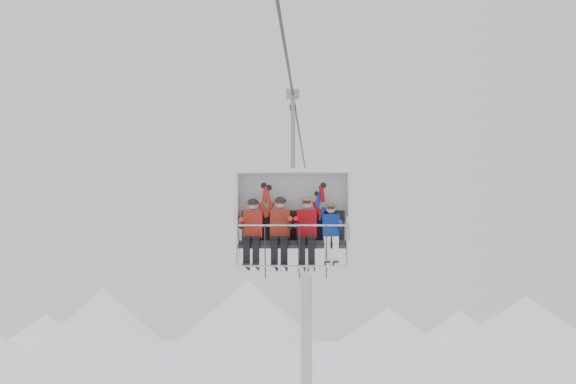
{
  "coord_description": "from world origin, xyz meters",
  "views": [
    {
      "loc": [
        0.55,
        -13.42,
        9.96
      ],
      "look_at": [
        0.0,
        0.0,
        10.89
      ],
      "focal_mm": 45.0,
      "sensor_mm": 36.0,
      "label": 1
    }
  ],
  "objects_px": {
    "lift_tower_right": "(306,328)",
    "skier_far_right": "(331,232)",
    "skier_far_left": "(253,230)",
    "chairlift_carrier": "(293,209)",
    "skier_center_right": "(307,229)",
    "skier_center_left": "(280,229)"
  },
  "relations": [
    {
      "from": "lift_tower_right",
      "to": "skier_far_right",
      "type": "xyz_separation_m",
      "value": [
        0.85,
        -19.5,
        4.4
      ]
    },
    {
      "from": "lift_tower_right",
      "to": "skier_far_left",
      "type": "height_order",
      "value": "lift_tower_right"
    },
    {
      "from": "skier_far_left",
      "to": "skier_far_right",
      "type": "xyz_separation_m",
      "value": [
        1.74,
        -0.01,
        -0.05
      ]
    },
    {
      "from": "skier_far_right",
      "to": "chairlift_carrier",
      "type": "bearing_deg",
      "value": 159.23
    },
    {
      "from": "chairlift_carrier",
      "to": "skier_far_left",
      "type": "distance_m",
      "value": 1.06
    },
    {
      "from": "lift_tower_right",
      "to": "chairlift_carrier",
      "type": "bearing_deg",
      "value": -90.0
    },
    {
      "from": "skier_center_right",
      "to": "skier_far_right",
      "type": "bearing_deg",
      "value": -1.98
    },
    {
      "from": "skier_far_left",
      "to": "skier_far_right",
      "type": "distance_m",
      "value": 1.74
    },
    {
      "from": "lift_tower_right",
      "to": "skier_center_right",
      "type": "xyz_separation_m",
      "value": [
        0.31,
        -19.48,
        4.46
      ]
    },
    {
      "from": "lift_tower_right",
      "to": "skier_center_left",
      "type": "relative_size",
      "value": 7.75
    },
    {
      "from": "chairlift_carrier",
      "to": "skier_center_left",
      "type": "bearing_deg",
      "value": -132.6
    },
    {
      "from": "chairlift_carrier",
      "to": "skier_far_right",
      "type": "bearing_deg",
      "value": -20.77
    },
    {
      "from": "skier_far_left",
      "to": "skier_center_right",
      "type": "relative_size",
      "value": 0.97
    },
    {
      "from": "lift_tower_right",
      "to": "skier_center_left",
      "type": "xyz_separation_m",
      "value": [
        -0.28,
        -19.48,
        4.46
      ]
    },
    {
      "from": "lift_tower_right",
      "to": "skier_far_right",
      "type": "distance_m",
      "value": 20.01
    },
    {
      "from": "chairlift_carrier",
      "to": "skier_center_left",
      "type": "distance_m",
      "value": 0.63
    },
    {
      "from": "skier_far_right",
      "to": "skier_center_left",
      "type": "bearing_deg",
      "value": 179.06
    },
    {
      "from": "chairlift_carrier",
      "to": "skier_far_right",
      "type": "relative_size",
      "value": 2.36
    },
    {
      "from": "skier_center_left",
      "to": "skier_center_right",
      "type": "distance_m",
      "value": 0.59
    },
    {
      "from": "lift_tower_right",
      "to": "skier_center_left",
      "type": "distance_m",
      "value": 19.99
    },
    {
      "from": "skier_far_left",
      "to": "skier_center_left",
      "type": "distance_m",
      "value": 0.61
    },
    {
      "from": "chairlift_carrier",
      "to": "skier_center_left",
      "type": "relative_size",
      "value": 2.29
    }
  ]
}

